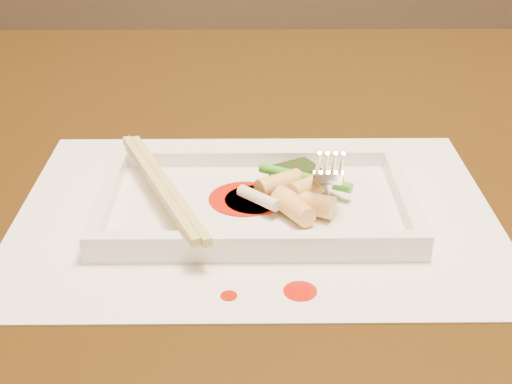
{
  "coord_description": "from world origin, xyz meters",
  "views": [
    {
      "loc": [
        -0.08,
        -0.65,
        1.05
      ],
      "look_at": [
        -0.08,
        -0.12,
        0.77
      ],
      "focal_mm": 50.0,
      "sensor_mm": 36.0,
      "label": 1
    }
  ],
  "objects_px": {
    "placemat": "(256,212)",
    "fork": "(342,112)",
    "plate_base": "(256,207)",
    "chopstick_a": "(157,184)",
    "table": "(330,237)"
  },
  "relations": [
    {
      "from": "chopstick_a",
      "to": "fork",
      "type": "height_order",
      "value": "fork"
    },
    {
      "from": "table",
      "to": "fork",
      "type": "relative_size",
      "value": 10.0
    },
    {
      "from": "plate_base",
      "to": "fork",
      "type": "distance_m",
      "value": 0.11
    },
    {
      "from": "table",
      "to": "plate_base",
      "type": "relative_size",
      "value": 5.38
    },
    {
      "from": "plate_base",
      "to": "chopstick_a",
      "type": "bearing_deg",
      "value": 180.0
    },
    {
      "from": "table",
      "to": "fork",
      "type": "xyz_separation_m",
      "value": [
        -0.01,
        -0.11,
        0.18
      ]
    },
    {
      "from": "placemat",
      "to": "fork",
      "type": "distance_m",
      "value": 0.11
    },
    {
      "from": "plate_base",
      "to": "fork",
      "type": "relative_size",
      "value": 1.86
    },
    {
      "from": "table",
      "to": "plate_base",
      "type": "height_order",
      "value": "plate_base"
    },
    {
      "from": "table",
      "to": "chopstick_a",
      "type": "bearing_deg",
      "value": -142.67
    },
    {
      "from": "table",
      "to": "placemat",
      "type": "distance_m",
      "value": 0.18
    },
    {
      "from": "plate_base",
      "to": "chopstick_a",
      "type": "height_order",
      "value": "chopstick_a"
    },
    {
      "from": "chopstick_a",
      "to": "fork",
      "type": "bearing_deg",
      "value": 6.75
    },
    {
      "from": "placemat",
      "to": "chopstick_a",
      "type": "height_order",
      "value": "chopstick_a"
    },
    {
      "from": "placemat",
      "to": "table",
      "type": "bearing_deg",
      "value": 57.06
    }
  ]
}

